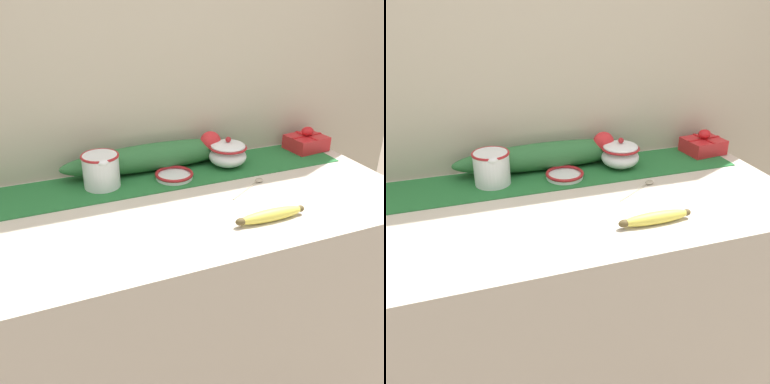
% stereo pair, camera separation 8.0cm
% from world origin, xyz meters
% --- Properties ---
extents(countertop, '(1.40, 0.65, 0.90)m').
position_xyz_m(countertop, '(0.00, 0.00, 0.45)').
color(countertop, beige).
rests_on(countertop, ground_plane).
extents(back_wall, '(2.20, 0.04, 2.40)m').
position_xyz_m(back_wall, '(0.00, 0.34, 1.20)').
color(back_wall, '#B7AD99').
rests_on(back_wall, ground_plane).
extents(table_runner, '(1.29, 0.23, 0.00)m').
position_xyz_m(table_runner, '(0.00, 0.20, 0.90)').
color(table_runner, '#236B33').
rests_on(table_runner, countertop).
extents(cream_pitcher, '(0.12, 0.14, 0.11)m').
position_xyz_m(cream_pitcher, '(-0.20, 0.20, 0.96)').
color(cream_pitcher, white).
rests_on(cream_pitcher, countertop).
extents(sugar_bowl, '(0.13, 0.13, 0.11)m').
position_xyz_m(sugar_bowl, '(0.24, 0.20, 0.95)').
color(sugar_bowl, white).
rests_on(sugar_bowl, countertop).
extents(small_dish, '(0.13, 0.13, 0.02)m').
position_xyz_m(small_dish, '(0.03, 0.17, 0.91)').
color(small_dish, white).
rests_on(small_dish, countertop).
extents(banana, '(0.22, 0.04, 0.04)m').
position_xyz_m(banana, '(0.18, -0.19, 0.91)').
color(banana, '#DBCC4C').
rests_on(banana, countertop).
extents(spoon, '(0.16, 0.11, 0.01)m').
position_xyz_m(spoon, '(0.27, 0.04, 0.90)').
color(spoon, '#A89E89').
rests_on(spoon, countertop).
extents(gift_box, '(0.15, 0.13, 0.09)m').
position_xyz_m(gift_box, '(0.60, 0.23, 0.93)').
color(gift_box, red).
rests_on(gift_box, countertop).
extents(poinsettia_garland, '(0.65, 0.10, 0.11)m').
position_xyz_m(poinsettia_garland, '(0.01, 0.27, 0.95)').
color(poinsettia_garland, '#2D6B38').
rests_on(poinsettia_garland, countertop).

